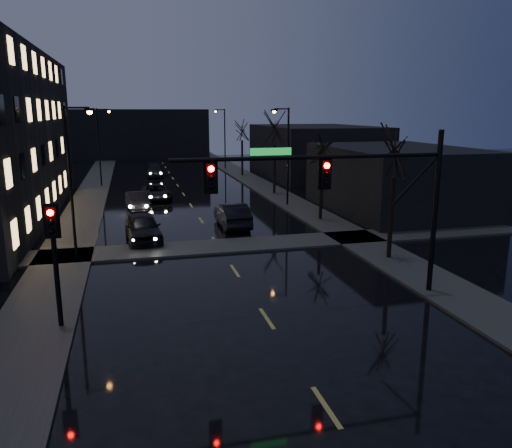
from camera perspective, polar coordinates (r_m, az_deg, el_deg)
sidewalk_left at (r=44.94m, az=-18.72°, el=2.28°), size 3.00×140.00×0.12m
sidewalk_right at (r=46.69m, az=2.56°, el=3.32°), size 3.00×140.00×0.12m
sidewalk_cross at (r=29.05m, az=-4.24°, el=-2.56°), size 40.00×3.00×0.12m
commercial_right_near at (r=40.86m, az=15.77°, el=4.95°), size 10.00×14.00×5.00m
commercial_right_far at (r=61.29m, az=6.78°, el=8.28°), size 12.00×18.00×6.00m
far_block at (r=87.21m, az=-13.16°, el=10.01°), size 22.00×10.00×8.00m
signal_mast at (r=20.24m, az=11.15°, el=4.41°), size 11.11×0.41×7.00m
signal_pole_left at (r=18.92m, az=-22.07°, el=-2.63°), size 0.35×0.41×4.53m
tree_near at (r=26.63m, az=15.66°, el=9.06°), size 3.52×3.52×8.08m
tree_mid_a at (r=35.67m, az=7.62°, el=9.62°), size 3.30×3.30×7.58m
tree_mid_b at (r=47.00m, az=2.16°, el=11.41°), size 3.74×3.74×8.59m
tree_far at (r=60.58m, az=-1.61°, el=11.21°), size 3.43×3.43×7.88m
streetlight_l_near at (r=27.43m, az=-20.10°, el=5.82°), size 1.53×0.28×8.00m
streetlight_l_far at (r=54.27m, az=-17.32°, el=9.10°), size 1.53×0.28×8.00m
streetlight_r_mid at (r=41.11m, az=3.40°, el=8.64°), size 1.53×0.28×8.00m
streetlight_r_far at (r=68.30m, az=-3.77°, el=10.28°), size 1.53×0.28×8.00m
oncoming_car_a at (r=30.99m, az=-12.80°, el=-0.37°), size 2.30×5.10×1.70m
oncoming_car_b at (r=41.13m, az=-13.36°, el=2.59°), size 2.04×4.38×1.39m
oncoming_car_c at (r=45.23m, az=-11.29°, el=3.57°), size 2.59×5.03×1.36m
oncoming_car_d at (r=61.71m, az=-11.51°, el=6.03°), size 2.23×5.13×1.47m
lead_car at (r=33.94m, az=-2.72°, el=1.03°), size 1.77×5.01×1.65m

